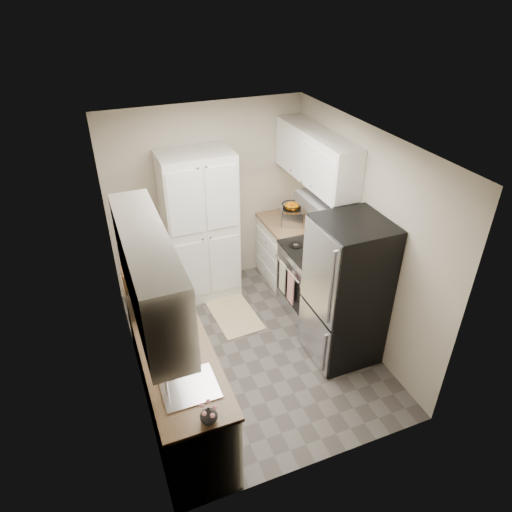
# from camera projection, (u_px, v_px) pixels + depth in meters

# --- Properties ---
(ground) EXTENTS (3.20, 3.20, 0.00)m
(ground) POSITION_uv_depth(u_px,v_px,m) (252.00, 348.00, 5.41)
(ground) COLOR #56514C
(ground) RESTS_ON ground
(room_shell) EXTENTS (2.64, 3.24, 2.52)m
(room_shell) POSITION_uv_depth(u_px,v_px,m) (250.00, 228.00, 4.53)
(room_shell) COLOR #B4A891
(room_shell) RESTS_ON ground
(pantry_cabinet) EXTENTS (0.90, 0.55, 2.00)m
(pantry_cabinet) POSITION_uv_depth(u_px,v_px,m) (200.00, 228.00, 5.85)
(pantry_cabinet) COLOR silver
(pantry_cabinet) RESTS_ON ground
(base_cabinet_left) EXTENTS (0.60, 2.30, 0.88)m
(base_cabinet_left) POSITION_uv_depth(u_px,v_px,m) (175.00, 369.00, 4.52)
(base_cabinet_left) COLOR silver
(base_cabinet_left) RESTS_ON ground
(countertop_left) EXTENTS (0.63, 2.33, 0.04)m
(countertop_left) POSITION_uv_depth(u_px,v_px,m) (170.00, 334.00, 4.28)
(countertop_left) COLOR #846647
(countertop_left) RESTS_ON base_cabinet_left
(base_cabinet_right) EXTENTS (0.60, 0.80, 0.88)m
(base_cabinet_right) POSITION_uv_depth(u_px,v_px,m) (287.00, 252.00, 6.42)
(base_cabinet_right) COLOR silver
(base_cabinet_right) RESTS_ON ground
(countertop_right) EXTENTS (0.63, 0.83, 0.04)m
(countertop_right) POSITION_uv_depth(u_px,v_px,m) (288.00, 223.00, 6.18)
(countertop_right) COLOR #846647
(countertop_right) RESTS_ON base_cabinet_right
(electric_range) EXTENTS (0.71, 0.78, 1.13)m
(electric_range) POSITION_uv_depth(u_px,v_px,m) (312.00, 280.00, 5.77)
(electric_range) COLOR #B7B7BC
(electric_range) RESTS_ON ground
(refrigerator) EXTENTS (0.70, 0.72, 1.70)m
(refrigerator) POSITION_uv_depth(u_px,v_px,m) (346.00, 292.00, 4.93)
(refrigerator) COLOR #B7B7BC
(refrigerator) RESTS_ON ground
(microwave) EXTENTS (0.44, 0.58, 0.30)m
(microwave) POSITION_uv_depth(u_px,v_px,m) (154.00, 291.00, 4.58)
(microwave) COLOR silver
(microwave) RESTS_ON countertop_left
(wine_bottle) EXTENTS (0.08, 0.08, 0.30)m
(wine_bottle) POSITION_uv_depth(u_px,v_px,m) (143.00, 273.00, 4.85)
(wine_bottle) COLOR black
(wine_bottle) RESTS_ON countertop_left
(flower_vase) EXTENTS (0.15, 0.15, 0.14)m
(flower_vase) POSITION_uv_depth(u_px,v_px,m) (209.00, 415.00, 3.39)
(flower_vase) COLOR silver
(flower_vase) RESTS_ON countertop_left
(cutting_board) EXTENTS (0.08, 0.21, 0.27)m
(cutting_board) POSITION_uv_depth(u_px,v_px,m) (148.00, 262.00, 5.06)
(cutting_board) COLOR #519939
(cutting_board) RESTS_ON countertop_left
(toaster_oven) EXTENTS (0.40, 0.45, 0.21)m
(toaster_oven) POSITION_uv_depth(u_px,v_px,m) (292.00, 215.00, 6.09)
(toaster_oven) COLOR silver
(toaster_oven) RESTS_ON countertop_right
(fruit_basket) EXTENTS (0.33, 0.33, 0.11)m
(fruit_basket) POSITION_uv_depth(u_px,v_px,m) (292.00, 205.00, 5.99)
(fruit_basket) COLOR orange
(fruit_basket) RESTS_ON toaster_oven
(kitchen_mat) EXTENTS (0.57, 0.86, 0.01)m
(kitchen_mat) POSITION_uv_depth(u_px,v_px,m) (234.00, 315.00, 5.92)
(kitchen_mat) COLOR beige
(kitchen_mat) RESTS_ON ground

